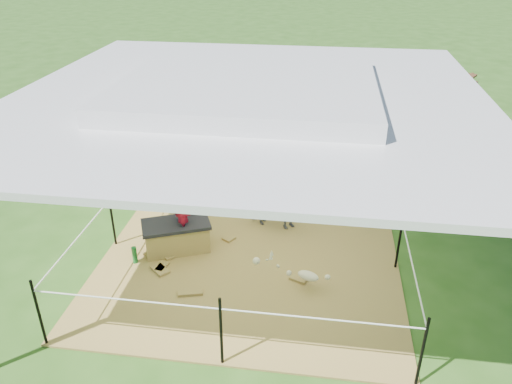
# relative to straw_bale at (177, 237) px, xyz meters

# --- Properties ---
(ground) EXTENTS (90.00, 90.00, 0.00)m
(ground) POSITION_rel_straw_bale_xyz_m (1.20, 0.00, -0.25)
(ground) COLOR #2D5919
(ground) RESTS_ON ground
(hay_patch) EXTENTS (4.60, 4.60, 0.03)m
(hay_patch) POSITION_rel_straw_bale_xyz_m (1.20, 0.00, -0.24)
(hay_patch) COLOR brown
(hay_patch) RESTS_ON ground
(canopy_tent) EXTENTS (6.30, 6.30, 2.90)m
(canopy_tent) POSITION_rel_straw_bale_xyz_m (1.20, 0.00, 2.44)
(canopy_tent) COLOR silver
(canopy_tent) RESTS_ON ground
(rope_fence) EXTENTS (4.54, 4.54, 1.00)m
(rope_fence) POSITION_rel_straw_bale_xyz_m (1.20, 0.00, 0.39)
(rope_fence) COLOR black
(rope_fence) RESTS_ON ground
(straw_bale) EXTENTS (1.11, 0.84, 0.44)m
(straw_bale) POSITION_rel_straw_bale_xyz_m (0.00, 0.00, 0.00)
(straw_bale) COLOR olive
(straw_bale) RESTS_ON hay_patch
(dark_cloth) EXTENTS (1.19, 0.92, 0.06)m
(dark_cloth) POSITION_rel_straw_bale_xyz_m (0.00, -0.00, 0.25)
(dark_cloth) COLOR black
(dark_cloth) RESTS_ON straw_bale
(woman) EXTENTS (0.43, 0.51, 1.19)m
(woman) POSITION_rel_straw_bale_xyz_m (0.10, -0.00, 0.82)
(woman) COLOR red
(woman) RESTS_ON straw_bale
(green_bottle) EXTENTS (0.10, 0.10, 0.28)m
(green_bottle) POSITION_rel_straw_bale_xyz_m (-0.55, -0.45, -0.08)
(green_bottle) COLOR #176826
(green_bottle) RESTS_ON hay_patch
(pony) EXTENTS (1.01, 0.57, 0.81)m
(pony) POSITION_rel_straw_bale_xyz_m (1.48, 0.89, 0.18)
(pony) COLOR #515156
(pony) RESTS_ON hay_patch
(pink_hat) EXTENTS (0.25, 0.25, 0.12)m
(pink_hat) POSITION_rel_straw_bale_xyz_m (1.48, 0.89, 0.65)
(pink_hat) COLOR pink
(pink_hat) RESTS_ON pony
(foal) EXTENTS (1.00, 0.78, 0.49)m
(foal) POSITION_rel_straw_bale_xyz_m (2.13, -0.70, 0.03)
(foal) COLOR beige
(foal) RESTS_ON hay_patch
(trash_barrel) EXTENTS (0.71, 0.71, 0.94)m
(trash_barrel) POSITION_rel_straw_bale_xyz_m (4.61, 6.14, 0.22)
(trash_barrel) COLOR blue
(trash_barrel) RESTS_ON ground
(picnic_table_near) EXTENTS (1.81, 1.37, 0.72)m
(picnic_table_near) POSITION_rel_straw_bale_xyz_m (2.72, 7.71, 0.11)
(picnic_table_near) COLOR brown
(picnic_table_near) RESTS_ON ground
(picnic_table_far) EXTENTS (2.10, 1.91, 0.71)m
(picnic_table_far) POSITION_rel_straw_bale_xyz_m (5.85, 9.59, 0.11)
(picnic_table_far) COLOR #51311C
(picnic_table_far) RESTS_ON ground
(distant_person) EXTENTS (0.63, 0.54, 1.13)m
(distant_person) POSITION_rel_straw_bale_xyz_m (3.81, 7.47, 0.31)
(distant_person) COLOR #3580C8
(distant_person) RESTS_ON ground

